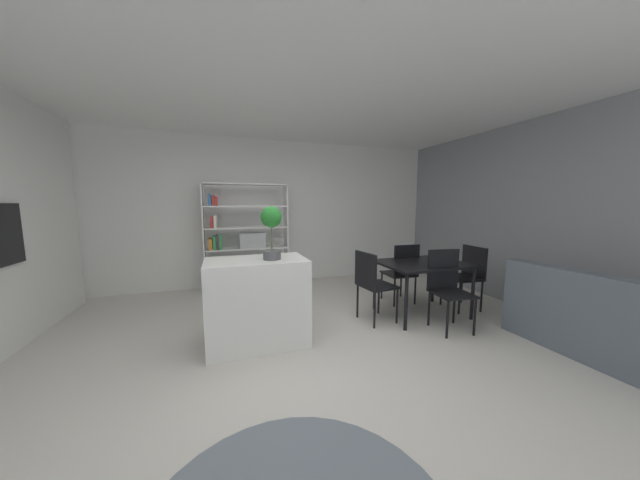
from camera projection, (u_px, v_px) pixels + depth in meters
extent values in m
plane|color=beige|center=(303.00, 355.00, 2.93)|extent=(9.67, 9.67, 0.00)
cube|color=white|center=(301.00, 67.00, 2.60)|extent=(7.03, 5.87, 0.06)
cube|color=white|center=(262.00, 213.00, 5.50)|extent=(7.03, 0.06, 2.72)
cube|color=gray|center=(553.00, 217.00, 3.88)|extent=(0.06, 5.87, 2.72)
cube|color=black|center=(1.00, 235.00, 2.81)|extent=(0.04, 0.59, 0.62)
cube|color=white|center=(257.00, 302.00, 3.15)|extent=(1.06, 0.64, 0.94)
cylinder|color=#4C4C51|center=(272.00, 255.00, 3.08)|extent=(0.19, 0.19, 0.10)
cylinder|color=#476633|center=(272.00, 238.00, 3.06)|extent=(0.01, 0.01, 0.27)
sphere|color=#247829|center=(271.00, 217.00, 3.04)|extent=(0.22, 0.22, 0.22)
cube|color=white|center=(204.00, 239.00, 4.84)|extent=(0.02, 0.34, 1.87)
cube|color=white|center=(286.00, 236.00, 5.29)|extent=(0.02, 0.34, 1.87)
cube|color=white|center=(245.00, 184.00, 4.95)|extent=(1.42, 0.34, 0.02)
cube|color=white|center=(248.00, 289.00, 5.18)|extent=(1.42, 0.34, 0.02)
cube|color=white|center=(248.00, 269.00, 5.13)|extent=(1.38, 0.34, 0.02)
cube|color=white|center=(247.00, 248.00, 5.09)|extent=(1.38, 0.34, 0.02)
cube|color=white|center=(246.00, 227.00, 5.04)|extent=(1.38, 0.34, 0.02)
cube|color=white|center=(246.00, 206.00, 5.00)|extent=(1.38, 0.34, 0.02)
cube|color=#2D6BAD|center=(210.00, 264.00, 4.92)|extent=(0.05, 0.28, 0.22)
cube|color=#338E4C|center=(214.00, 266.00, 4.95)|extent=(0.06, 0.28, 0.15)
cube|color=red|center=(218.00, 265.00, 4.96)|extent=(0.05, 0.28, 0.16)
cube|color=#38383D|center=(222.00, 265.00, 4.99)|extent=(0.05, 0.28, 0.16)
cube|color=orange|center=(211.00, 244.00, 4.89)|extent=(0.06, 0.28, 0.19)
cube|color=#338E4C|center=(215.00, 243.00, 4.90)|extent=(0.05, 0.28, 0.23)
cube|color=#38383D|center=(217.00, 242.00, 4.92)|extent=(0.03, 0.28, 0.24)
cube|color=#338E4C|center=(221.00, 242.00, 4.93)|extent=(0.04, 0.28, 0.25)
cube|color=red|center=(212.00, 222.00, 4.85)|extent=(0.04, 0.28, 0.18)
cube|color=silver|center=(215.00, 221.00, 4.87)|extent=(0.05, 0.28, 0.21)
cube|color=#2D6BAD|center=(210.00, 200.00, 4.80)|extent=(0.04, 0.28, 0.20)
cube|color=red|center=(213.00, 200.00, 4.82)|extent=(0.04, 0.28, 0.18)
cube|color=red|center=(216.00, 201.00, 4.84)|extent=(0.04, 0.28, 0.16)
cube|color=#B7BABC|center=(252.00, 240.00, 5.10)|extent=(0.44, 0.30, 0.26)
cube|color=black|center=(423.00, 263.00, 3.96)|extent=(1.15, 0.88, 0.03)
cylinder|color=black|center=(406.00, 302.00, 3.48)|extent=(0.04, 0.04, 0.70)
cylinder|color=black|center=(473.00, 294.00, 3.81)|extent=(0.04, 0.04, 0.70)
cylinder|color=black|center=(375.00, 286.00, 4.19)|extent=(0.04, 0.04, 0.70)
cylinder|color=black|center=(433.00, 280.00, 4.52)|extent=(0.04, 0.04, 0.70)
cube|color=black|center=(462.00, 278.00, 4.21)|extent=(0.46, 0.49, 0.03)
cube|color=black|center=(474.00, 261.00, 4.23)|extent=(0.07, 0.46, 0.44)
cylinder|color=black|center=(441.00, 290.00, 4.39)|extent=(0.03, 0.03, 0.45)
cylinder|color=black|center=(459.00, 299.00, 4.01)|extent=(0.03, 0.03, 0.45)
cylinder|color=black|center=(462.00, 289.00, 4.47)|extent=(0.03, 0.03, 0.45)
cylinder|color=black|center=(481.00, 297.00, 4.09)|extent=(0.03, 0.03, 0.45)
cube|color=black|center=(398.00, 274.00, 4.52)|extent=(0.43, 0.47, 0.03)
cube|color=black|center=(407.00, 261.00, 4.28)|extent=(0.42, 0.05, 0.47)
cylinder|color=black|center=(401.00, 284.00, 4.78)|extent=(0.03, 0.03, 0.43)
cylinder|color=black|center=(382.00, 285.00, 4.68)|extent=(0.03, 0.03, 0.43)
cylinder|color=black|center=(415.00, 291.00, 4.41)|extent=(0.03, 0.03, 0.43)
cylinder|color=black|center=(395.00, 293.00, 4.31)|extent=(0.03, 0.03, 0.43)
cube|color=black|center=(452.00, 294.00, 3.46)|extent=(0.47, 0.47, 0.03)
cube|color=black|center=(443.00, 269.00, 3.62)|extent=(0.42, 0.08, 0.49)
cylinder|color=black|center=(447.00, 320.00, 3.28)|extent=(0.03, 0.03, 0.45)
cylinder|color=black|center=(475.00, 317.00, 3.35)|extent=(0.03, 0.03, 0.45)
cylinder|color=black|center=(429.00, 308.00, 3.63)|extent=(0.03, 0.03, 0.45)
cylinder|color=black|center=(454.00, 306.00, 3.71)|extent=(0.03, 0.03, 0.45)
cube|color=black|center=(377.00, 286.00, 3.77)|extent=(0.46, 0.49, 0.03)
cube|color=black|center=(365.00, 270.00, 3.66)|extent=(0.08, 0.44, 0.44)
cylinder|color=black|center=(397.00, 306.00, 3.70)|extent=(0.03, 0.03, 0.46)
cylinder|color=black|center=(379.00, 297.00, 4.04)|extent=(0.03, 0.03, 0.46)
cylinder|color=black|center=(375.00, 310.00, 3.55)|extent=(0.03, 0.03, 0.46)
cylinder|color=black|center=(358.00, 301.00, 3.89)|extent=(0.03, 0.03, 0.46)
cube|color=slate|center=(634.00, 346.00, 2.73)|extent=(0.83, 2.04, 0.39)
cube|color=slate|center=(619.00, 306.00, 2.57)|extent=(0.18, 2.04, 0.48)
cube|color=slate|center=(537.00, 288.00, 3.60)|extent=(0.63, 0.14, 0.20)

